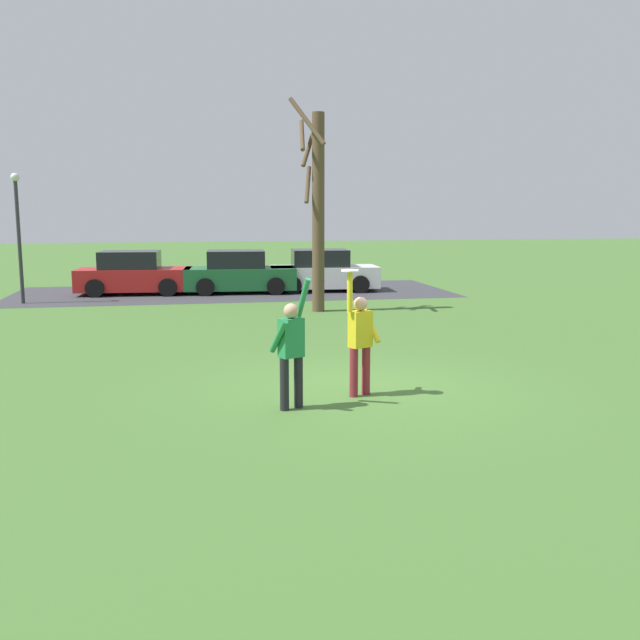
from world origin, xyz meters
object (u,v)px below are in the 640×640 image
(parked_car_red, at_px, (134,274))
(lamppost_by_lot, at_px, (18,225))
(frisbee_disc, at_px, (350,271))
(person_defender, at_px, (291,347))
(person_catcher, at_px, (360,337))
(bare_tree_tall, at_px, (317,207))
(parked_car_white, at_px, (323,272))
(parked_car_green, at_px, (239,273))

(parked_car_red, relative_size, lamppost_by_lot, 0.99)
(frisbee_disc, bearing_deg, person_defender, -154.93)
(person_catcher, distance_m, parked_car_red, 16.26)
(bare_tree_tall, bearing_deg, lamppost_by_lot, 158.52)
(parked_car_red, height_order, parked_car_white, same)
(bare_tree_tall, bearing_deg, parked_car_red, 135.60)
(parked_car_green, bearing_deg, parked_car_red, 179.13)
(person_catcher, height_order, bare_tree_tall, bare_tree_tall)
(person_defender, xyz_separation_m, parked_car_white, (3.60, 15.86, -0.25))
(parked_car_white, bearing_deg, bare_tree_tall, -98.81)
(parked_car_red, bearing_deg, parked_car_white, 1.81)
(lamppost_by_lot, bearing_deg, frisbee_disc, -59.74)
(person_defender, height_order, parked_car_green, person_defender)
(person_catcher, bearing_deg, bare_tree_tall, -121.59)
(parked_car_green, xyz_separation_m, lamppost_by_lot, (-7.31, -1.72, 1.86))
(person_defender, relative_size, parked_car_white, 0.48)
(person_defender, xyz_separation_m, lamppost_by_lot, (-6.91, 14.09, 1.60))
(person_catcher, bearing_deg, parked_car_white, -123.87)
(person_catcher, xyz_separation_m, parked_car_green, (-0.83, 15.23, -0.25))
(parked_car_white, relative_size, lamppost_by_lot, 0.99)
(person_catcher, bearing_deg, person_defender, -0.00)
(frisbee_disc, bearing_deg, bare_tree_tall, 82.38)
(parked_car_red, bearing_deg, person_defender, -73.83)
(person_defender, height_order, frisbee_disc, frisbee_disc)
(frisbee_disc, distance_m, parked_car_red, 16.35)
(bare_tree_tall, bearing_deg, person_defender, -102.74)
(frisbee_disc, distance_m, parked_car_white, 15.65)
(lamppost_by_lot, bearing_deg, person_defender, -63.88)
(parked_car_green, xyz_separation_m, parked_car_white, (3.20, 0.05, 0.00))
(lamppost_by_lot, bearing_deg, person_catcher, -58.93)
(parked_car_green, relative_size, lamppost_by_lot, 0.99)
(parked_car_red, distance_m, parked_car_white, 7.07)
(parked_car_green, bearing_deg, parked_car_white, 5.04)
(frisbee_disc, distance_m, lamppost_by_lot, 15.76)
(person_catcher, height_order, frisbee_disc, frisbee_disc)
(person_catcher, bearing_deg, parked_car_green, -111.94)
(frisbee_disc, height_order, parked_car_white, frisbee_disc)
(parked_car_red, bearing_deg, bare_tree_tall, -40.33)
(parked_car_red, xyz_separation_m, parked_car_green, (3.86, -0.33, 0.00))
(bare_tree_tall, relative_size, lamppost_by_lot, 1.48)
(person_defender, relative_size, parked_car_red, 0.48)
(person_catcher, xyz_separation_m, person_defender, (-1.23, -0.58, -0.00))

